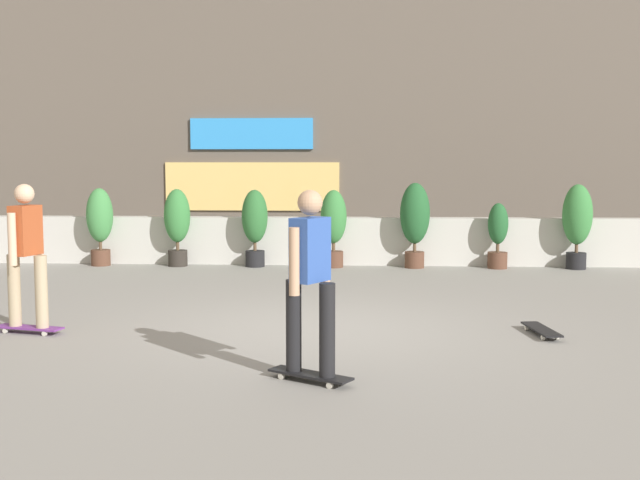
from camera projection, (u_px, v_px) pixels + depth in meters
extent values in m
plane|color=gray|center=(313.00, 329.00, 9.19)|extent=(48.00, 48.00, 0.00)
cube|color=beige|center=(333.00, 241.00, 15.11)|extent=(18.00, 0.40, 0.90)
cube|color=#60564C|center=(340.00, 108.00, 18.81)|extent=(20.00, 2.00, 6.50)
cube|color=#3399F2|center=(252.00, 134.00, 17.95)|extent=(2.80, 0.08, 0.70)
cube|color=#F2CC72|center=(252.00, 186.00, 18.08)|extent=(4.00, 0.06, 1.10)
cylinder|color=brown|center=(101.00, 258.00, 14.93)|extent=(0.36, 0.36, 0.30)
cylinder|color=brown|center=(100.00, 246.00, 14.91)|extent=(0.06, 0.06, 0.15)
ellipsoid|color=#428C47|center=(100.00, 215.00, 14.85)|extent=(0.50, 0.50, 1.01)
cylinder|color=#2D2823|center=(178.00, 258.00, 14.85)|extent=(0.36, 0.36, 0.30)
cylinder|color=brown|center=(178.00, 246.00, 14.83)|extent=(0.06, 0.06, 0.15)
ellipsoid|color=#387F3D|center=(177.00, 216.00, 14.77)|extent=(0.49, 0.49, 1.00)
cylinder|color=black|center=(255.00, 259.00, 14.77)|extent=(0.36, 0.36, 0.30)
cylinder|color=brown|center=(255.00, 247.00, 14.75)|extent=(0.06, 0.06, 0.15)
ellipsoid|color=#2D6B33|center=(255.00, 216.00, 14.69)|extent=(0.48, 0.48, 0.99)
cylinder|color=brown|center=(334.00, 259.00, 14.69)|extent=(0.36, 0.36, 0.30)
cylinder|color=brown|center=(334.00, 247.00, 14.66)|extent=(0.06, 0.06, 0.15)
ellipsoid|color=#387F3D|center=(334.00, 217.00, 14.61)|extent=(0.48, 0.48, 0.99)
cylinder|color=brown|center=(414.00, 260.00, 14.60)|extent=(0.36, 0.36, 0.30)
cylinder|color=brown|center=(415.00, 248.00, 14.58)|extent=(0.06, 0.06, 0.15)
ellipsoid|color=#235B2D|center=(415.00, 213.00, 14.52)|extent=(0.55, 0.55, 1.12)
cylinder|color=brown|center=(497.00, 260.00, 14.52)|extent=(0.36, 0.36, 0.30)
cylinder|color=brown|center=(498.00, 248.00, 14.50)|extent=(0.06, 0.06, 0.15)
ellipsoid|color=#235B2D|center=(498.00, 224.00, 14.45)|extent=(0.37, 0.37, 0.75)
cylinder|color=black|center=(576.00, 261.00, 14.44)|extent=(0.36, 0.36, 0.30)
cylinder|color=brown|center=(576.00, 249.00, 14.42)|extent=(0.06, 0.06, 0.15)
ellipsoid|color=#387F3D|center=(577.00, 214.00, 14.36)|extent=(0.54, 0.54, 1.10)
cube|color=#72338C|center=(29.00, 327.00, 8.97)|extent=(0.82, 0.38, 0.02)
cylinder|color=silver|center=(5.00, 331.00, 8.97)|extent=(0.06, 0.04, 0.06)
cylinder|color=silver|center=(14.00, 328.00, 9.12)|extent=(0.06, 0.04, 0.06)
cylinder|color=silver|center=(44.00, 334.00, 8.82)|extent=(0.06, 0.04, 0.06)
cylinder|color=silver|center=(53.00, 331.00, 8.97)|extent=(0.06, 0.04, 0.06)
cylinder|color=tan|center=(14.00, 290.00, 8.98)|extent=(0.14, 0.14, 0.82)
cylinder|color=tan|center=(41.00, 292.00, 8.88)|extent=(0.14, 0.14, 0.82)
cube|color=#B24C26|center=(26.00, 230.00, 8.86)|extent=(0.28, 0.40, 0.56)
sphere|color=beige|center=(24.00, 194.00, 8.82)|extent=(0.22, 0.22, 0.22)
cylinder|color=beige|center=(12.00, 239.00, 8.64)|extent=(0.09, 0.09, 0.58)
cylinder|color=beige|center=(39.00, 236.00, 9.09)|extent=(0.09, 0.09, 0.58)
cube|color=black|center=(310.00, 374.00, 6.97)|extent=(0.79, 0.59, 0.02)
cylinder|color=silver|center=(340.00, 381.00, 6.89)|extent=(0.06, 0.05, 0.06)
cylinder|color=silver|center=(330.00, 385.00, 6.76)|extent=(0.06, 0.05, 0.06)
cylinder|color=silver|center=(292.00, 372.00, 7.18)|extent=(0.06, 0.05, 0.06)
cylinder|color=silver|center=(281.00, 376.00, 7.05)|extent=(0.06, 0.05, 0.06)
cylinder|color=black|center=(327.00, 330.00, 6.83)|extent=(0.14, 0.14, 0.82)
cylinder|color=black|center=(294.00, 325.00, 7.03)|extent=(0.14, 0.14, 0.82)
cube|color=#3359B2|center=(310.00, 250.00, 6.86)|extent=(0.36, 0.41, 0.56)
sphere|color=tan|center=(310.00, 203.00, 6.82)|extent=(0.22, 0.22, 0.22)
cylinder|color=tan|center=(325.00, 256.00, 7.06)|extent=(0.09, 0.09, 0.58)
cylinder|color=tan|center=(294.00, 262.00, 6.68)|extent=(0.09, 0.09, 0.58)
cube|color=black|center=(541.00, 329.00, 8.87)|extent=(0.31, 0.82, 0.02)
cylinder|color=silver|center=(557.00, 337.00, 8.62)|extent=(0.04, 0.06, 0.06)
cylinder|color=silver|center=(543.00, 338.00, 8.61)|extent=(0.04, 0.06, 0.06)
cylinder|color=silver|center=(540.00, 328.00, 9.14)|extent=(0.04, 0.06, 0.06)
cylinder|color=silver|center=(526.00, 328.00, 9.13)|extent=(0.04, 0.06, 0.06)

